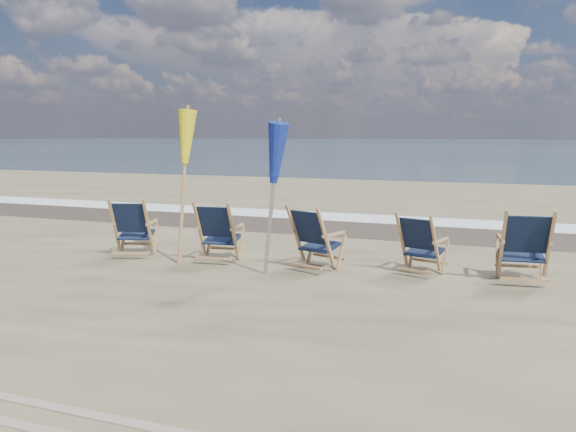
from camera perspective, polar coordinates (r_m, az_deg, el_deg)
name	(u,v)px	position (r m, az deg, el deg)	size (l,w,h in m)	color
ocean	(481,144)	(133.43, 19.06, 6.96)	(400.00, 400.00, 0.00)	#354C59
surf_foam	(372,218)	(14.11, 8.55, -0.24)	(200.00, 1.40, 0.01)	silver
wet_sand_strip	(358,228)	(12.66, 7.18, -1.20)	(200.00, 2.60, 0.00)	#42362A
beach_chair_0	(148,228)	(9.72, -14.01, -1.18)	(0.66, 0.75, 1.03)	black
beach_chair_1	(233,233)	(9.03, -5.62, -1.71)	(0.66, 0.74, 1.03)	black
beach_chair_2	(326,240)	(8.36, 3.85, -2.50)	(0.66, 0.74, 1.03)	black
beach_chair_3	(435,246)	(8.38, 14.72, -3.01)	(0.61, 0.68, 0.95)	black
beach_chair_4	(549,248)	(8.45, 25.02, -2.96)	(0.69, 0.78, 1.08)	black
umbrella_yellow	(182,145)	(9.11, -10.74, 7.09)	(0.30, 0.30, 2.45)	#AD7F4D
umbrella_blue	(271,160)	(8.04, -1.74, 5.72)	(0.30, 0.30, 2.25)	#A5A5AD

